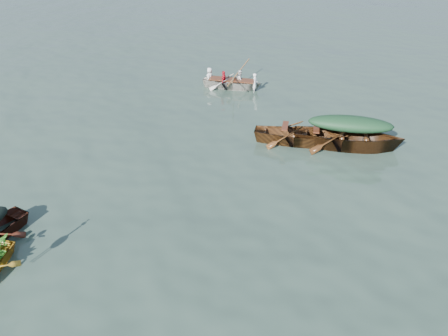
# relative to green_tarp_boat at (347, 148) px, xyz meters

# --- Properties ---
(ground) EXTENTS (140.00, 140.00, 0.00)m
(ground) POSITION_rel_green_tarp_boat_xyz_m (-2.93, -5.74, 0.00)
(ground) COLOR #354A3D
(ground) RESTS_ON ground
(green_tarp_boat) EXTENTS (5.31, 2.80, 1.23)m
(green_tarp_boat) POSITION_rel_green_tarp_boat_xyz_m (0.00, 0.00, 0.00)
(green_tarp_boat) COLOR #41240F
(green_tarp_boat) RESTS_ON ground
(open_wooden_boat) EXTENTS (4.59, 2.40, 1.02)m
(open_wooden_boat) POSITION_rel_green_tarp_boat_xyz_m (-1.57, -0.41, 0.00)
(open_wooden_boat) COLOR brown
(open_wooden_boat) RESTS_ON ground
(rowed_boat) EXTENTS (3.94, 1.86, 0.88)m
(rowed_boat) POSITION_rel_green_tarp_boat_xyz_m (-6.05, 3.65, 0.00)
(rowed_boat) COLOR beige
(rowed_boat) RESTS_ON ground
(green_tarp_cover) EXTENTS (2.92, 1.54, 0.52)m
(green_tarp_cover) POSITION_rel_green_tarp_boat_xyz_m (0.00, 0.00, 0.88)
(green_tarp_cover) COLOR #16351A
(green_tarp_cover) RESTS_ON green_tarp_boat
(thwart_benches) EXTENTS (2.33, 1.33, 0.04)m
(thwart_benches) POSITION_rel_green_tarp_boat_xyz_m (-1.57, -0.41, 0.53)
(thwart_benches) COLOR #4A2011
(thwart_benches) RESTS_ON open_wooden_boat
(rowers) EXTENTS (2.80, 1.52, 0.76)m
(rowers) POSITION_rel_green_tarp_boat_xyz_m (-6.05, 3.65, 0.82)
(rowers) COLOR white
(rowers) RESTS_ON rowed_boat
(oars) EXTENTS (1.10, 2.67, 0.06)m
(oars) POSITION_rel_green_tarp_boat_xyz_m (-6.05, 3.65, 0.47)
(oars) COLOR #8E5F35
(oars) RESTS_ON rowed_boat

